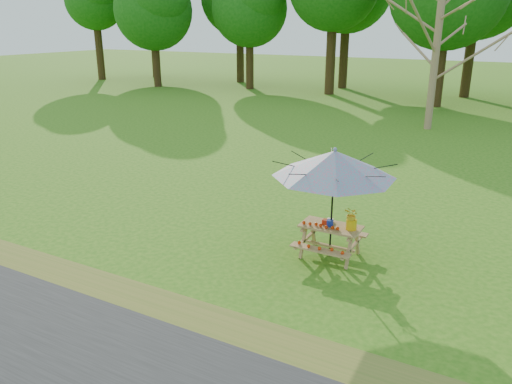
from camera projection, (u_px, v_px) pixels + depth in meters
The scene contains 7 objects.
ground at pixel (132, 221), 11.95m from camera, with size 120.00×120.00×0.00m, color #2E6C14.
drygrass_strip at pixel (32, 269), 9.62m from camera, with size 120.00×1.20×0.01m, color olive.
picnic_table at pixel (330, 241), 10.06m from camera, with size 1.20×1.32×0.67m.
patio_umbrella at pixel (334, 164), 9.54m from camera, with size 3.12×3.12×2.27m.
produce_bins at pixel (329, 222), 9.99m from camera, with size 0.24×0.33×0.13m.
tomatoes_row at pixel (321, 226), 9.86m from camera, with size 0.77×0.13×0.07m, color red, non-canonical shape.
flower_bucket at pixel (352, 218), 9.69m from camera, with size 0.36×0.34×0.46m.
Camera 1 is at (7.94, -8.30, 4.51)m, focal length 35.00 mm.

